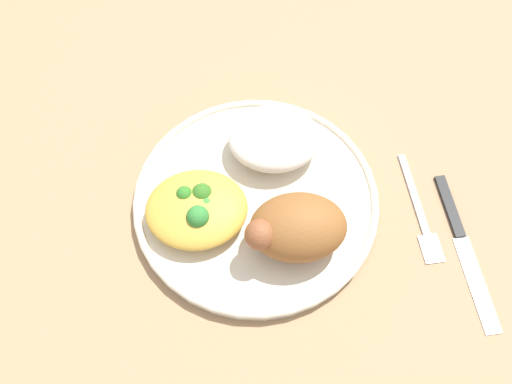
% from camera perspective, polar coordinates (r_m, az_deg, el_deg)
% --- Properties ---
extents(ground_plane, '(2.00, 2.00, 0.00)m').
position_cam_1_polar(ground_plane, '(0.64, 0.00, -1.22)').
color(ground_plane, '#9C7854').
extents(plate, '(0.28, 0.28, 0.02)m').
position_cam_1_polar(plate, '(0.64, 0.00, -0.81)').
color(plate, beige).
rests_on(plate, ground_plane).
extents(roasted_chicken, '(0.11, 0.08, 0.06)m').
position_cam_1_polar(roasted_chicken, '(0.58, 4.11, -3.69)').
color(roasted_chicken, brown).
rests_on(roasted_chicken, plate).
extents(rice_pile, '(0.11, 0.09, 0.04)m').
position_cam_1_polar(rice_pile, '(0.65, 1.89, 5.58)').
color(rice_pile, white).
rests_on(rice_pile, plate).
extents(mac_cheese_with_broccoli, '(0.11, 0.10, 0.04)m').
position_cam_1_polar(mac_cheese_with_broccoli, '(0.61, -6.11, -1.68)').
color(mac_cheese_with_broccoli, gold).
rests_on(mac_cheese_with_broccoli, plate).
extents(fork, '(0.03, 0.14, 0.01)m').
position_cam_1_polar(fork, '(0.66, 16.55, -2.06)').
color(fork, '#B2B2B7').
rests_on(fork, ground_plane).
extents(knife, '(0.03, 0.19, 0.01)m').
position_cam_1_polar(knife, '(0.66, 20.34, -4.26)').
color(knife, black).
rests_on(knife, ground_plane).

